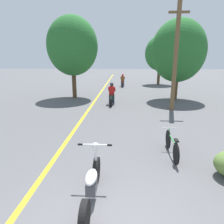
% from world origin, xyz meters
% --- Properties ---
extents(lane_stripe_center, '(0.14, 48.00, 0.01)m').
position_xyz_m(lane_stripe_center, '(-1.70, 12.97, 0.00)').
color(lane_stripe_center, yellow).
rests_on(lane_stripe_center, ground).
extents(utility_pole, '(1.10, 0.24, 5.91)m').
position_xyz_m(utility_pole, '(3.22, 9.08, 3.05)').
color(utility_pole, brown).
rests_on(utility_pole, ground).
extents(roadside_tree_right_near, '(3.79, 3.41, 5.66)m').
position_xyz_m(roadside_tree_right_near, '(4.17, 12.27, 3.47)').
color(roadside_tree_right_near, '#513A23').
rests_on(roadside_tree_right_near, ground).
extents(roadside_tree_right_far, '(3.41, 3.07, 5.53)m').
position_xyz_m(roadside_tree_right_far, '(4.48, 21.57, 3.55)').
color(roadside_tree_right_far, '#513A23').
rests_on(roadside_tree_right_far, ground).
extents(roadside_tree_left, '(3.73, 3.36, 5.99)m').
position_xyz_m(roadside_tree_left, '(-3.45, 12.61, 3.83)').
color(roadside_tree_left, '#513A23').
rests_on(roadside_tree_left, ground).
extents(motorcycle_foreground, '(0.78, 2.14, 1.05)m').
position_xyz_m(motorcycle_foreground, '(-0.28, 1.02, 0.40)').
color(motorcycle_foreground, black).
rests_on(motorcycle_foreground, ground).
extents(motorcycle_rider_lead, '(0.50, 2.05, 1.46)m').
position_xyz_m(motorcycle_rider_lead, '(-0.42, 10.38, 0.55)').
color(motorcycle_rider_lead, black).
rests_on(motorcycle_rider_lead, ground).
extents(motorcycle_rider_far, '(0.50, 1.97, 1.35)m').
position_xyz_m(motorcycle_rider_far, '(0.24, 19.31, 0.52)').
color(motorcycle_rider_far, black).
rests_on(motorcycle_rider_far, ground).
extents(bicycle_parked, '(0.44, 1.69, 0.73)m').
position_xyz_m(bicycle_parked, '(1.87, 3.18, 0.34)').
color(bicycle_parked, black).
rests_on(bicycle_parked, ground).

